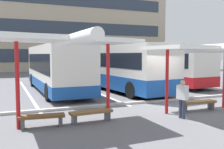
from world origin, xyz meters
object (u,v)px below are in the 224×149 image
at_px(coach_bus_1, 116,67).
at_px(bench_2, 198,103).
at_px(coach_bus_0, 56,68).
at_px(waiting_shelter_0, 67,42).
at_px(bench_0, 42,118).
at_px(waiting_shelter_1, 202,50).
at_px(bench_1, 91,114).
at_px(waiting_passenger_1, 182,97).
at_px(coach_bus_2, 155,65).

xyz_separation_m(coach_bus_1, bench_2, (0.47, -7.99, -1.29)).
height_order(coach_bus_0, waiting_shelter_0, coach_bus_0).
distance_m(bench_0, waiting_shelter_1, 7.32).
relative_size(coach_bus_1, bench_0, 7.04).
bearing_deg(waiting_shelter_1, waiting_shelter_0, 179.07).
distance_m(bench_1, bench_2, 5.10).
height_order(coach_bus_0, waiting_passenger_1, coach_bus_0).
xyz_separation_m(waiting_shelter_1, waiting_passenger_1, (-1.56, -0.65, -1.89)).
height_order(coach_bus_1, bench_0, coach_bus_1).
relative_size(coach_bus_0, coach_bus_2, 0.86).
distance_m(waiting_shelter_0, waiting_shelter_1, 6.00).
height_order(waiting_shelter_1, waiting_passenger_1, waiting_shelter_1).
distance_m(coach_bus_0, coach_bus_2, 9.09).
xyz_separation_m(waiting_shelter_0, bench_0, (-0.90, 0.12, -2.66)).
bearing_deg(coach_bus_0, waiting_shelter_1, -61.84).
relative_size(waiting_shelter_0, bench_1, 2.91).
distance_m(bench_1, waiting_passenger_1, 3.68).
bearing_deg(coach_bus_0, bench_1, -92.47).
relative_size(coach_bus_0, bench_2, 5.84).
distance_m(coach_bus_0, bench_1, 8.74).
height_order(coach_bus_1, coach_bus_2, coach_bus_1).
bearing_deg(waiting_passenger_1, coach_bus_2, 62.48).
xyz_separation_m(coach_bus_0, bench_2, (4.72, -8.62, -1.28)).
distance_m(coach_bus_2, bench_2, 11.14).
bearing_deg(waiting_passenger_1, bench_0, 170.76).
bearing_deg(bench_2, coach_bus_0, 118.72).
bearing_deg(coach_bus_1, coach_bus_0, 171.58).
xyz_separation_m(waiting_shelter_1, bench_2, (0.00, 0.20, -2.43)).
relative_size(bench_0, bench_2, 0.91).
height_order(coach_bus_2, bench_1, coach_bus_2).
height_order(waiting_shelter_0, bench_1, waiting_shelter_0).
bearing_deg(waiting_shelter_0, bench_1, 5.48).
bearing_deg(bench_2, bench_1, -179.79).
xyz_separation_m(coach_bus_2, bench_1, (-9.31, -10.25, -1.29)).
height_order(coach_bus_1, waiting_shelter_0, coach_bus_1).
height_order(coach_bus_0, bench_2, coach_bus_0).
height_order(bench_0, bench_2, same).
bearing_deg(coach_bus_1, waiting_shelter_0, -124.30).
distance_m(coach_bus_1, bench_0, 10.32).
bearing_deg(coach_bus_2, waiting_shelter_0, -134.66).
xyz_separation_m(coach_bus_1, bench_1, (-4.62, -8.01, -1.29)).
relative_size(coach_bus_2, waiting_shelter_0, 2.48).
xyz_separation_m(coach_bus_2, waiting_shelter_1, (-4.22, -10.44, 1.14)).
bearing_deg(coach_bus_1, bench_1, -119.99).
bearing_deg(waiting_passenger_1, waiting_shelter_0, 170.46).
bearing_deg(bench_1, coach_bus_1, 60.01).
bearing_deg(coach_bus_2, coach_bus_1, -154.47).
relative_size(coach_bus_1, coach_bus_2, 0.95).
distance_m(coach_bus_0, waiting_shelter_1, 10.07).
height_order(waiting_shelter_1, bench_2, waiting_shelter_1).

